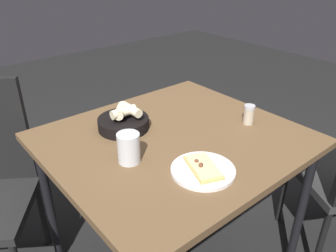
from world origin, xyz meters
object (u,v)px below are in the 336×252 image
Objects in this scene: dining_table at (174,151)px; beer_glass at (129,149)px; pepper_shaker at (249,115)px; bread_basket at (124,121)px; pizza_plate at (203,169)px.

beer_glass reaches higher than dining_table.
pepper_shaker is at bearing -19.69° from dining_table.
bread_basket is at bearing 145.34° from pepper_shaker.
dining_table is 0.37m from pepper_shaker.
pizza_plate is at bearing -85.74° from bread_basket.
dining_table is 0.28m from pizza_plate.
pizza_plate is at bearing -108.88° from dining_table.
pizza_plate is 2.60× the size of pepper_shaker.
beer_glass is (-0.13, -0.23, 0.02)m from bread_basket.
pepper_shaker is (0.58, -0.09, -0.01)m from beer_glass.
beer_glass reaches higher than pepper_shaker.
pepper_shaker reaches higher than dining_table.
dining_table is 0.25m from bread_basket.
pizza_plate is 0.28m from beer_glass.
bread_basket is 0.26m from beer_glass.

